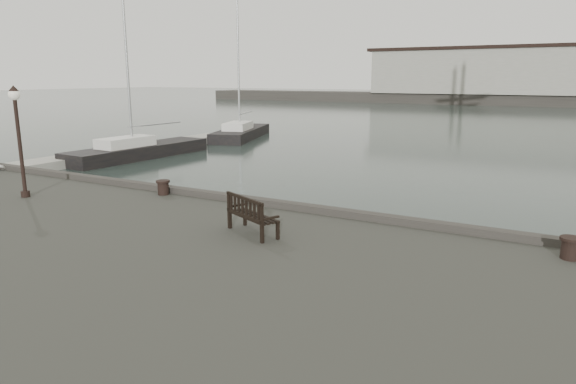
{
  "coord_description": "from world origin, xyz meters",
  "views": [
    {
      "loc": [
        5.51,
        -11.67,
        4.96
      ],
      "look_at": [
        -0.74,
        -0.5,
        2.1
      ],
      "focal_mm": 32.0,
      "sensor_mm": 36.0,
      "label": 1
    }
  ],
  "objects_px": {
    "lamp_post": "(18,126)",
    "yacht_d": "(241,135)",
    "bollard_left": "(163,187)",
    "bench": "(252,222)",
    "yacht_c": "(139,154)",
    "bollard_right": "(570,248)"
  },
  "relations": [
    {
      "from": "bollard_right",
      "to": "yacht_d",
      "type": "distance_m",
      "value": 35.07
    },
    {
      "from": "yacht_c",
      "to": "bollard_left",
      "type": "bearing_deg",
      "value": -39.66
    },
    {
      "from": "bollard_right",
      "to": "lamp_post",
      "type": "relative_size",
      "value": 0.14
    },
    {
      "from": "bench",
      "to": "yacht_c",
      "type": "height_order",
      "value": "yacht_c"
    },
    {
      "from": "yacht_d",
      "to": "yacht_c",
      "type": "bearing_deg",
      "value": -106.36
    },
    {
      "from": "bollard_right",
      "to": "lamp_post",
      "type": "xyz_separation_m",
      "value": [
        -13.95,
        -1.8,
        1.83
      ]
    },
    {
      "from": "bench",
      "to": "lamp_post",
      "type": "bearing_deg",
      "value": -154.17
    },
    {
      "from": "yacht_d",
      "to": "lamp_post",
      "type": "bearing_deg",
      "value": -87.0
    },
    {
      "from": "lamp_post",
      "to": "yacht_d",
      "type": "distance_m",
      "value": 28.97
    },
    {
      "from": "yacht_c",
      "to": "yacht_d",
      "type": "height_order",
      "value": "yacht_c"
    },
    {
      "from": "bollard_left",
      "to": "bench",
      "type": "bearing_deg",
      "value": -24.25
    },
    {
      "from": "bench",
      "to": "bollard_right",
      "type": "distance_m",
      "value": 6.41
    },
    {
      "from": "bollard_left",
      "to": "yacht_c",
      "type": "relative_size",
      "value": 0.03
    },
    {
      "from": "lamp_post",
      "to": "yacht_d",
      "type": "relative_size",
      "value": 0.26
    },
    {
      "from": "yacht_d",
      "to": "bollard_right",
      "type": "bearing_deg",
      "value": -64.11
    },
    {
      "from": "bench",
      "to": "yacht_d",
      "type": "distance_m",
      "value": 32.34
    },
    {
      "from": "bollard_left",
      "to": "yacht_c",
      "type": "xyz_separation_m",
      "value": [
        -13.46,
        12.33,
        -1.53
      ]
    },
    {
      "from": "bollard_right",
      "to": "bench",
      "type": "bearing_deg",
      "value": -165.45
    },
    {
      "from": "bollard_left",
      "to": "bollard_right",
      "type": "relative_size",
      "value": 0.99
    },
    {
      "from": "yacht_c",
      "to": "yacht_d",
      "type": "bearing_deg",
      "value": 95.25
    },
    {
      "from": "lamp_post",
      "to": "yacht_d",
      "type": "bearing_deg",
      "value": 111.77
    },
    {
      "from": "yacht_c",
      "to": "yacht_d",
      "type": "relative_size",
      "value": 1.1
    }
  ]
}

